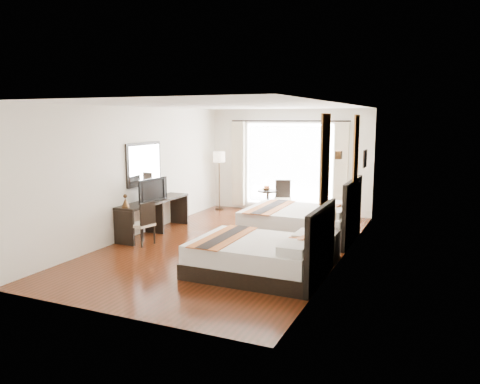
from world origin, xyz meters
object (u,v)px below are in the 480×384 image
at_px(table_lamp, 329,216).
at_px(desk_chair, 143,232).
at_px(window_chair, 283,205).
at_px(vase, 324,232).
at_px(console_desk, 154,217).
at_px(fruit_bowl, 266,189).
at_px(floor_lamp, 219,161).
at_px(nightstand, 325,246).
at_px(bed_far, 302,222).
at_px(television, 150,190).
at_px(bed_near, 262,256).
at_px(side_table, 268,202).

relative_size(table_lamp, desk_chair, 0.48).
distance_m(desk_chair, window_chair, 4.25).
bearing_deg(vase, console_desk, 171.45).
relative_size(console_desk, fruit_bowl, 10.70).
bearing_deg(vase, window_chair, 118.73).
relative_size(floor_lamp, window_chair, 1.75).
distance_m(nightstand, window_chair, 4.00).
height_order(bed_far, television, bed_far).
distance_m(floor_lamp, fruit_bowl, 1.59).
bearing_deg(fruit_bowl, desk_chair, -106.90).
distance_m(bed_near, side_table, 4.98).
height_order(bed_far, fruit_bowl, bed_far).
distance_m(television, window_chair, 3.81).
height_order(desk_chair, floor_lamp, floor_lamp).
relative_size(nightstand, floor_lamp, 0.35).
bearing_deg(vase, side_table, 123.43).
height_order(table_lamp, side_table, table_lamp).
bearing_deg(bed_far, side_table, 127.08).
bearing_deg(bed_near, vase, 53.69).
distance_m(nightstand, television, 4.05).
distance_m(nightstand, floor_lamp, 5.38).
bearing_deg(desk_chair, television, -55.83).
height_order(floor_lamp, window_chair, floor_lamp).
xyz_separation_m(nightstand, side_table, (-2.42, 3.54, 0.05)).
height_order(vase, fruit_bowl, fruit_bowl).
xyz_separation_m(bed_far, vase, (0.85, -1.59, 0.22)).
bearing_deg(fruit_bowl, side_table, -1.18).
relative_size(nightstand, television, 0.64).
relative_size(vase, fruit_bowl, 0.58).
distance_m(bed_far, vase, 1.82).
xyz_separation_m(bed_far, side_table, (-1.57, 2.07, -0.02)).
bearing_deg(bed_near, floor_lamp, 123.40).
relative_size(bed_far, vase, 19.37).
bearing_deg(desk_chair, vase, -163.48).
bearing_deg(side_table, table_lamp, -54.30).
bearing_deg(bed_near, window_chair, 104.57).
relative_size(bed_near, console_desk, 0.98).
distance_m(bed_near, floor_lamp, 5.75).
distance_m(television, side_table, 3.64).
height_order(floor_lamp, side_table, floor_lamp).
relative_size(floor_lamp, side_table, 2.55).
bearing_deg(bed_far, nightstand, -59.81).
xyz_separation_m(table_lamp, console_desk, (-4.00, 0.33, -0.41)).
relative_size(table_lamp, console_desk, 0.19).
height_order(vase, desk_chair, desk_chair).
height_order(table_lamp, fruit_bowl, table_lamp).
height_order(television, desk_chair, television).
bearing_deg(bed_near, bed_far, 91.84).
height_order(nightstand, floor_lamp, floor_lamp).
bearing_deg(table_lamp, side_table, 125.70).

